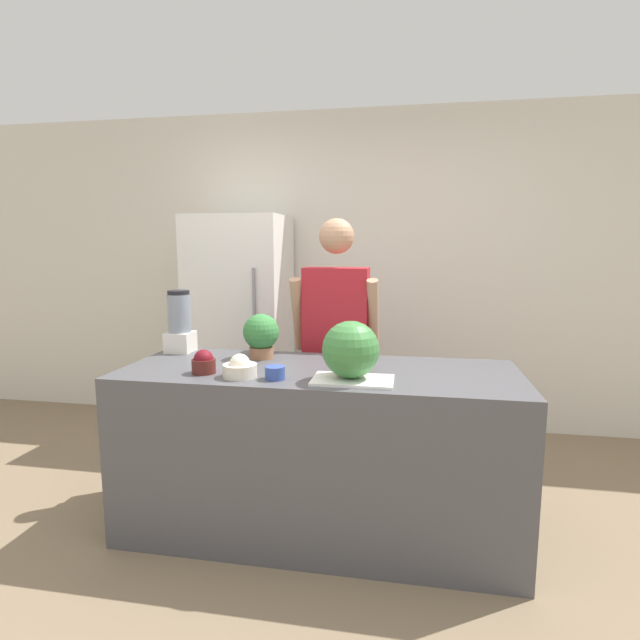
% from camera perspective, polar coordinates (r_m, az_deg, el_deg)
% --- Properties ---
extents(ground_plane, '(14.00, 14.00, 0.00)m').
position_cam_1_polar(ground_plane, '(2.61, -1.86, -26.85)').
color(ground_plane, '#7F6B51').
extents(wall_back, '(8.00, 0.06, 2.60)m').
position_cam_1_polar(wall_back, '(4.21, 4.10, 5.58)').
color(wall_back, silver).
rests_on(wall_back, ground_plane).
extents(counter_island, '(2.04, 0.77, 0.88)m').
position_cam_1_polar(counter_island, '(2.73, -0.15, -14.62)').
color(counter_island, '#4C4C51').
rests_on(counter_island, ground_plane).
extents(refrigerator, '(0.75, 0.66, 1.75)m').
position_cam_1_polar(refrigerator, '(4.09, -9.05, -0.59)').
color(refrigerator, white).
rests_on(refrigerator, ground_plane).
extents(person, '(0.54, 0.27, 1.68)m').
position_cam_1_polar(person, '(3.18, 1.79, -3.26)').
color(person, '#4C608C').
rests_on(person, ground_plane).
extents(cutting_board, '(0.38, 0.23, 0.01)m').
position_cam_1_polar(cutting_board, '(2.35, 3.77, -6.87)').
color(cutting_board, white).
rests_on(cutting_board, counter_island).
extents(watermelon, '(0.27, 0.27, 0.27)m').
position_cam_1_polar(watermelon, '(2.34, 3.53, -3.39)').
color(watermelon, '#3D7F3D').
rests_on(watermelon, cutting_board).
extents(bowl_cherries, '(0.12, 0.12, 0.12)m').
position_cam_1_polar(bowl_cherries, '(2.56, -13.16, -4.79)').
color(bowl_cherries, '#511E19').
rests_on(bowl_cherries, counter_island).
extents(bowl_cream, '(0.17, 0.17, 0.11)m').
position_cam_1_polar(bowl_cream, '(2.45, -9.14, -5.45)').
color(bowl_cream, beige).
rests_on(bowl_cream, counter_island).
extents(bowl_small_blue, '(0.10, 0.10, 0.06)m').
position_cam_1_polar(bowl_small_blue, '(2.39, -5.17, -6.03)').
color(bowl_small_blue, '#334C9E').
rests_on(bowl_small_blue, counter_island).
extents(blender, '(0.15, 0.15, 0.37)m').
position_cam_1_polar(blender, '(3.08, -15.75, -0.34)').
color(blender, silver).
rests_on(blender, counter_island).
extents(potted_plant, '(0.20, 0.20, 0.25)m').
position_cam_1_polar(potted_plant, '(2.83, -6.75, -1.63)').
color(potted_plant, '#996647').
rests_on(potted_plant, counter_island).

